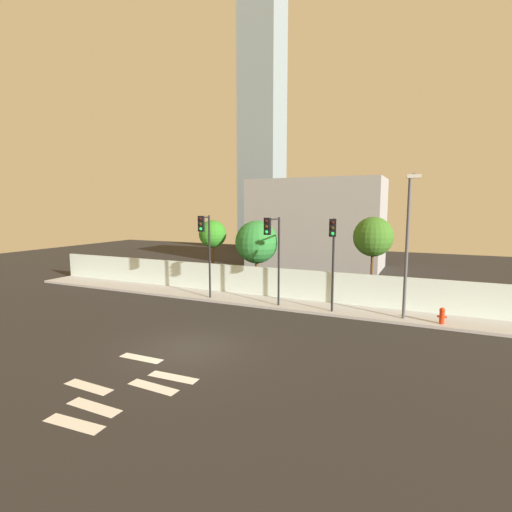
% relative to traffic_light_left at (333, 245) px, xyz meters
% --- Properties ---
extents(ground_plane, '(80.00, 80.00, 0.00)m').
position_rel_traffic_light_left_xyz_m(ground_plane, '(-4.13, -7.10, -3.76)').
color(ground_plane, '#262422').
extents(sidewalk, '(36.00, 2.40, 0.15)m').
position_rel_traffic_light_left_xyz_m(sidewalk, '(-4.13, 1.10, -3.68)').
color(sidewalk, '#A7A7A7').
rests_on(sidewalk, ground).
extents(perimeter_wall, '(36.00, 0.18, 1.80)m').
position_rel_traffic_light_left_xyz_m(perimeter_wall, '(-4.13, 2.39, -2.71)').
color(perimeter_wall, silver).
rests_on(perimeter_wall, sidewalk).
extents(crosswalk_marking, '(3.93, 4.75, 0.01)m').
position_rel_traffic_light_left_xyz_m(crosswalk_marking, '(-4.10, -10.77, -3.76)').
color(crosswalk_marking, silver).
rests_on(crosswalk_marking, ground).
extents(traffic_light_left, '(0.37, 1.11, 4.99)m').
position_rel_traffic_light_left_xyz_m(traffic_light_left, '(0.00, 0.00, 0.00)').
color(traffic_light_left, black).
rests_on(traffic_light_left, sidewalk).
extents(traffic_light_center, '(0.35, 1.71, 5.03)m').
position_rel_traffic_light_left_xyz_m(traffic_light_center, '(-3.21, -0.31, 0.05)').
color(traffic_light_center, black).
rests_on(traffic_light_center, sidewalk).
extents(traffic_light_right, '(0.49, 1.53, 5.08)m').
position_rel_traffic_light_left_xyz_m(traffic_light_right, '(-7.58, -0.22, 0.08)').
color(traffic_light_right, black).
rests_on(traffic_light_right, sidewalk).
extents(street_lamp_curbside, '(0.63, 1.79, 7.09)m').
position_rel_traffic_light_left_xyz_m(street_lamp_curbside, '(3.56, 0.43, 0.54)').
color(street_lamp_curbside, '#4C4C51').
rests_on(street_lamp_curbside, sidewalk).
extents(fire_hydrant, '(0.44, 0.26, 0.80)m').
position_rel_traffic_light_left_xyz_m(fire_hydrant, '(5.27, 0.41, -3.18)').
color(fire_hydrant, red).
rests_on(fire_hydrant, sidewalk).
extents(roadside_tree_leftmost, '(1.95, 1.95, 4.82)m').
position_rel_traffic_light_left_xyz_m(roadside_tree_leftmost, '(-9.50, 3.84, 0.05)').
color(roadside_tree_leftmost, brown).
rests_on(roadside_tree_leftmost, ground).
extents(roadside_tree_midleft, '(2.89, 2.89, 4.84)m').
position_rel_traffic_light_left_xyz_m(roadside_tree_midleft, '(-6.07, 3.84, -0.38)').
color(roadside_tree_midleft, brown).
rests_on(roadside_tree_midleft, ground).
extents(roadside_tree_midright, '(2.35, 2.35, 5.17)m').
position_rel_traffic_light_left_xyz_m(roadside_tree_midright, '(1.49, 3.84, 0.21)').
color(roadside_tree_midright, brown).
rests_on(roadside_tree_midright, ground).
extents(low_building_distant, '(12.42, 6.00, 8.34)m').
position_rel_traffic_light_left_xyz_m(low_building_distant, '(-5.52, 16.39, 0.41)').
color(low_building_distant, '#949494').
rests_on(low_building_distant, ground).
extents(tower_on_skyline, '(5.06, 5.00, 33.78)m').
position_rel_traffic_light_left_xyz_m(tower_on_skyline, '(-16.38, 28.39, 13.13)').
color(tower_on_skyline, gray).
rests_on(tower_on_skyline, ground).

